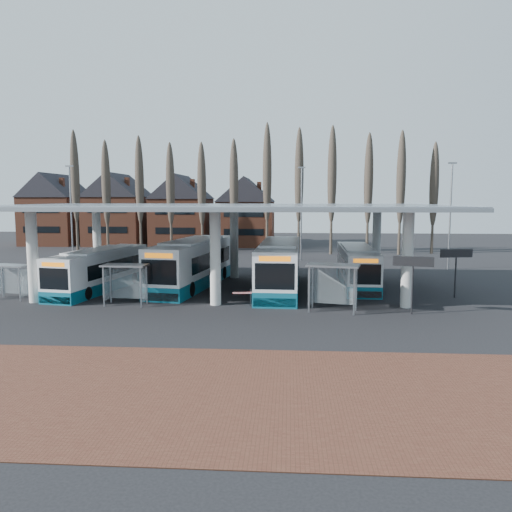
# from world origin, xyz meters

# --- Properties ---
(ground) EXTENTS (140.00, 140.00, 0.00)m
(ground) POSITION_xyz_m (0.00, 0.00, 0.00)
(ground) COLOR black
(ground) RESTS_ON ground
(brick_strip) EXTENTS (70.00, 10.00, 0.03)m
(brick_strip) POSITION_xyz_m (0.00, -12.00, 0.01)
(brick_strip) COLOR brown
(brick_strip) RESTS_ON ground
(station_canopy) EXTENTS (32.00, 16.00, 6.34)m
(station_canopy) POSITION_xyz_m (0.00, 8.00, 5.68)
(station_canopy) COLOR silver
(station_canopy) RESTS_ON ground
(poplar_row) EXTENTS (45.10, 1.10, 14.50)m
(poplar_row) POSITION_xyz_m (0.00, 33.00, 8.78)
(poplar_row) COLOR #473D33
(poplar_row) RESTS_ON ground
(townhouse_row) EXTENTS (36.80, 10.30, 12.25)m
(townhouse_row) POSITION_xyz_m (-15.75, 44.00, 5.94)
(townhouse_row) COLOR brown
(townhouse_row) RESTS_ON ground
(lamp_post_a) EXTENTS (0.80, 0.16, 10.17)m
(lamp_post_a) POSITION_xyz_m (-18.00, 22.00, 5.34)
(lamp_post_a) COLOR slate
(lamp_post_a) RESTS_ON ground
(lamp_post_b) EXTENTS (0.80, 0.16, 10.17)m
(lamp_post_b) POSITION_xyz_m (6.00, 26.00, 5.34)
(lamp_post_b) COLOR slate
(lamp_post_b) RESTS_ON ground
(lamp_post_c) EXTENTS (0.80, 0.16, 10.17)m
(lamp_post_c) POSITION_xyz_m (20.00, 20.00, 5.34)
(lamp_post_c) COLOR slate
(lamp_post_c) RESTS_ON ground
(bus_0) EXTENTS (4.10, 11.30, 3.07)m
(bus_0) POSITION_xyz_m (-9.35, 7.18, 1.45)
(bus_0) COLOR silver
(bus_0) RESTS_ON ground
(bus_1) EXTENTS (4.81, 13.39, 3.64)m
(bus_1) POSITION_xyz_m (-2.72, 9.38, 1.72)
(bus_1) COLOR silver
(bus_1) RESTS_ON ground
(bus_2) EXTENTS (3.17, 13.22, 3.65)m
(bus_2) POSITION_xyz_m (3.99, 8.20, 1.72)
(bus_2) COLOR silver
(bus_2) RESTS_ON ground
(bus_3) EXTENTS (2.71, 11.16, 3.08)m
(bus_3) POSITION_xyz_m (9.99, 10.44, 1.45)
(bus_3) COLOR silver
(bus_3) RESTS_ON ground
(shelter_0) EXTENTS (2.69, 1.67, 2.34)m
(shelter_0) POSITION_xyz_m (-14.07, 3.53, 1.70)
(shelter_0) COLOR gray
(shelter_0) RESTS_ON ground
(shelter_1) EXTENTS (2.88, 1.54, 2.62)m
(shelter_1) POSITION_xyz_m (-5.73, 2.18, 1.90)
(shelter_1) COLOR gray
(shelter_1) RESTS_ON ground
(shelter_2) EXTENTS (3.36, 2.20, 2.87)m
(shelter_2) POSITION_xyz_m (7.35, 1.20, 2.09)
(shelter_2) COLOR gray
(shelter_2) RESTS_ON ground
(info_sign_0) EXTENTS (2.26, 0.69, 3.42)m
(info_sign_0) POSITION_xyz_m (11.91, 0.64, 2.87)
(info_sign_0) COLOR black
(info_sign_0) RESTS_ON ground
(info_sign_1) EXTENTS (2.24, 0.50, 3.35)m
(info_sign_1) POSITION_xyz_m (16.07, 5.84, 2.81)
(info_sign_1) COLOR black
(info_sign_1) RESTS_ON ground
(barrier) EXTENTS (2.17, 0.71, 1.09)m
(barrier) POSITION_xyz_m (2.27, 1.91, 0.84)
(barrier) COLOR black
(barrier) RESTS_ON ground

